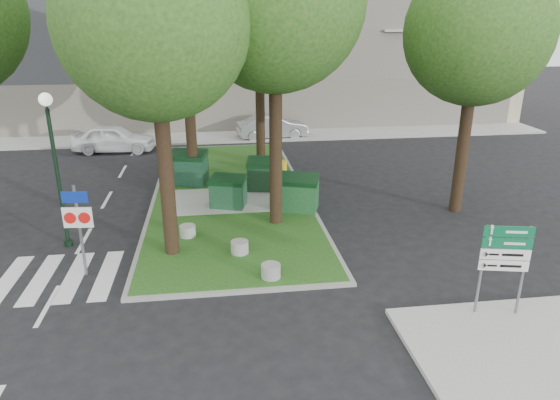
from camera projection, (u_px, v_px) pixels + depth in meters
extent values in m
plane|color=black|center=(223.00, 293.00, 13.40)|extent=(120.00, 120.00, 0.00)
cube|color=#1B4513|center=(230.00, 193.00, 20.88)|extent=(6.00, 16.00, 0.12)
cube|color=gray|center=(230.00, 193.00, 20.89)|extent=(6.30, 16.30, 0.10)
cube|color=#999993|center=(525.00, 352.00, 10.94)|extent=(5.00, 4.00, 0.12)
cube|color=#999993|center=(215.00, 137.00, 30.59)|extent=(42.00, 3.00, 0.12)
cube|color=silver|center=(91.00, 275.00, 14.32)|extent=(5.00, 3.00, 0.01)
cube|color=beige|center=(209.00, 2.00, 34.84)|extent=(41.00, 12.00, 16.00)
cylinder|color=black|center=(165.00, 160.00, 14.48)|extent=(0.44, 0.44, 6.16)
sphere|color=#1D4913|center=(154.00, 24.00, 13.19)|extent=(5.20, 5.20, 5.20)
cylinder|color=black|center=(276.00, 132.00, 16.68)|extent=(0.44, 0.44, 6.72)
sphere|color=#1D4913|center=(275.00, 1.00, 15.28)|extent=(5.60, 5.60, 5.60)
cylinder|color=black|center=(190.00, 121.00, 20.63)|extent=(0.44, 0.44, 5.88)
sphere|color=#1D4913|center=(185.00, 30.00, 19.41)|extent=(4.80, 4.80, 4.80)
cylinder|color=black|center=(260.00, 95.00, 23.64)|extent=(0.44, 0.44, 7.00)
cylinder|color=black|center=(464.00, 135.00, 18.17)|extent=(0.44, 0.44, 5.88)
sphere|color=#1D4913|center=(478.00, 32.00, 16.94)|extent=(5.00, 5.00, 5.00)
cube|color=#0E3520|center=(189.00, 170.00, 21.70)|extent=(1.74, 1.40, 1.19)
cube|color=black|center=(188.00, 155.00, 21.46)|extent=(1.81, 1.48, 0.34)
cube|color=#113B1F|center=(228.00, 194.00, 19.08)|extent=(1.47, 1.21, 1.00)
cube|color=black|center=(228.00, 180.00, 18.88)|extent=(1.53, 1.28, 0.29)
cube|color=black|center=(265.00, 177.00, 20.99)|extent=(1.55, 1.19, 1.10)
cube|color=black|center=(264.00, 162.00, 20.77)|extent=(1.61, 1.26, 0.32)
cube|color=#164920|center=(299.00, 196.00, 18.75)|extent=(1.65, 1.37, 1.11)
cube|color=black|center=(299.00, 179.00, 18.53)|extent=(1.72, 1.45, 0.32)
cylinder|color=#9D9D98|center=(188.00, 231.00, 16.55)|extent=(0.53, 0.53, 0.38)
cylinder|color=gray|center=(271.00, 271.00, 13.92)|extent=(0.55, 0.55, 0.39)
cylinder|color=gray|center=(240.00, 247.00, 15.37)|extent=(0.54, 0.54, 0.39)
cylinder|color=gold|center=(282.00, 169.00, 22.63)|extent=(0.44, 0.44, 0.76)
cylinder|color=black|center=(58.00, 180.00, 15.45)|extent=(0.12, 0.12, 4.45)
cylinder|color=black|center=(68.00, 243.00, 16.19)|extent=(0.27, 0.27, 0.18)
sphere|color=white|center=(45.00, 99.00, 14.60)|extent=(0.39, 0.39, 0.39)
cylinder|color=slate|center=(80.00, 231.00, 13.91)|extent=(0.09, 0.09, 2.71)
cube|color=navy|center=(75.00, 197.00, 13.56)|extent=(0.71, 0.11, 0.33)
cube|color=white|center=(78.00, 217.00, 13.76)|extent=(0.81, 0.12, 0.60)
cylinder|color=red|center=(71.00, 217.00, 13.74)|extent=(0.33, 0.06, 0.33)
cylinder|color=red|center=(85.00, 217.00, 13.79)|extent=(0.33, 0.06, 0.33)
cylinder|color=slate|center=(481.00, 270.00, 11.97)|extent=(0.08, 0.08, 2.32)
cylinder|color=slate|center=(523.00, 271.00, 11.89)|extent=(0.08, 0.08, 2.32)
cube|color=#0B5934|center=(509.00, 231.00, 11.58)|extent=(1.14, 0.28, 0.27)
cube|color=#0B5934|center=(507.00, 243.00, 11.68)|extent=(1.14, 0.28, 0.27)
cube|color=white|center=(505.00, 254.00, 11.78)|extent=(1.14, 0.28, 0.27)
cube|color=white|center=(503.00, 265.00, 11.88)|extent=(1.14, 0.28, 0.27)
imported|color=white|center=(114.00, 138.00, 27.30)|extent=(4.50, 2.06, 1.50)
imported|color=#97999E|center=(272.00, 127.00, 30.37)|extent=(4.45, 2.03, 1.42)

